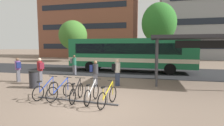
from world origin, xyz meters
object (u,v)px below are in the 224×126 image
object	(u,v)px
street_tree_1	(159,23)
commuter_black_pack_3	(117,70)
trash_bin	(34,79)
city_bus	(130,53)
commuter_navy_pack_0	(18,68)
commuter_grey_pack_1	(74,63)
street_tree_0	(73,35)
transit_shelter	(201,39)
parked_bicycle_white_3	(92,94)
parked_bicycle_blue_1	(60,91)
parked_bicycle_blue_0	(46,90)
commuter_maroon_pack_2	(40,69)
parked_bicycle_yellow_4	(108,97)
parked_bicycle_black_2	(77,93)
commuter_navy_pack_4	(95,72)

from	to	relation	value
street_tree_1	commuter_black_pack_3	bearing A→B (deg)	-101.17
trash_bin	city_bus	bearing A→B (deg)	58.93
commuter_navy_pack_0	commuter_grey_pack_1	world-z (taller)	commuter_grey_pack_1
commuter_grey_pack_1	street_tree_0	size ratio (longest dim) A/B	0.26
transit_shelter	commuter_navy_pack_0	world-z (taller)	transit_shelter
parked_bicycle_white_3	trash_bin	world-z (taller)	trash_bin
city_bus	transit_shelter	distance (m)	7.03
street_tree_0	street_tree_1	distance (m)	13.29
city_bus	street_tree_1	distance (m)	9.90
commuter_grey_pack_1	parked_bicycle_blue_1	bearing A→B (deg)	-53.91
parked_bicycle_blue_0	street_tree_0	xyz separation A→B (m)	(-7.44, 18.16, 3.82)
commuter_maroon_pack_2	parked_bicycle_blue_0	bearing A→B (deg)	160.50
parked_bicycle_yellow_4	street_tree_0	bearing A→B (deg)	42.06
city_bus	parked_bicycle_blue_1	world-z (taller)	city_bus
transit_shelter	street_tree_1	xyz separation A→B (m)	(-2.24, 13.26, 2.73)
city_bus	parked_bicycle_white_3	size ratio (longest dim) A/B	7.02
commuter_grey_pack_1	commuter_black_pack_3	distance (m)	5.47
city_bus	commuter_maroon_pack_2	distance (m)	8.65
parked_bicycle_blue_0	trash_bin	bearing A→B (deg)	59.45
commuter_maroon_pack_2	street_tree_1	world-z (taller)	street_tree_1
parked_bicycle_black_2	parked_bicycle_yellow_4	world-z (taller)	same
commuter_grey_pack_1	commuter_maroon_pack_2	bearing A→B (deg)	-83.45
commuter_maroon_pack_2	street_tree_0	bearing A→B (deg)	-41.43
parked_bicycle_white_3	commuter_navy_pack_4	size ratio (longest dim) A/B	1.06
city_bus	street_tree_0	xyz separation A→B (m)	(-10.31, 8.59, 2.43)
commuter_black_pack_3	commuter_navy_pack_4	xyz separation A→B (m)	(-1.28, -0.54, -0.04)
parked_bicycle_yellow_4	street_tree_0	xyz separation A→B (m)	(-10.62, 18.52, 3.82)
parked_bicycle_blue_1	parked_bicycle_blue_0	bearing A→B (deg)	103.15
transit_shelter	street_tree_0	bearing A→B (deg)	139.03
parked_bicycle_yellow_4	parked_bicycle_blue_1	bearing A→B (deg)	94.52
commuter_navy_pack_4	street_tree_1	size ratio (longest dim) A/B	0.19
commuter_navy_pack_0	trash_bin	xyz separation A→B (m)	(2.24, -1.26, -0.45)
commuter_navy_pack_4	street_tree_0	world-z (taller)	street_tree_0
transit_shelter	parked_bicycle_yellow_4	bearing A→B (deg)	-132.79
trash_bin	street_tree_0	bearing A→B (deg)	108.36
parked_bicycle_blue_0	commuter_black_pack_3	bearing A→B (deg)	-32.00
parked_bicycle_white_3	street_tree_1	distance (m)	19.35
transit_shelter	commuter_grey_pack_1	xyz separation A→B (m)	(-9.65, 1.50, -1.98)
commuter_maroon_pack_2	commuter_black_pack_3	distance (m)	5.10
transit_shelter	commuter_maroon_pack_2	size ratio (longest dim) A/B	3.67
parked_bicycle_yellow_4	commuter_navy_pack_4	size ratio (longest dim) A/B	1.04
parked_bicycle_white_3	commuter_navy_pack_0	world-z (taller)	commuter_navy_pack_0
parked_bicycle_yellow_4	commuter_maroon_pack_2	world-z (taller)	commuter_maroon_pack_2
parked_bicycle_blue_0	street_tree_0	size ratio (longest dim) A/B	0.26
street_tree_0	commuter_maroon_pack_2	bearing A→B (deg)	-71.50
commuter_maroon_pack_2	commuter_navy_pack_4	xyz separation A→B (m)	(3.78, 0.10, -0.06)
commuter_navy_pack_4	parked_bicycle_white_3	bearing A→B (deg)	-91.52
city_bus	parked_bicycle_white_3	distance (m)	9.80
parked_bicycle_blue_0	parked_bicycle_black_2	bearing A→B (deg)	-84.22
parked_bicycle_yellow_4	commuter_black_pack_3	world-z (taller)	commuter_black_pack_3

